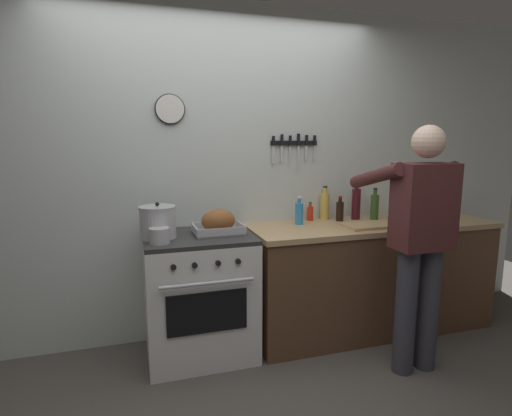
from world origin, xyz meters
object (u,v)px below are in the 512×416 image
Objects in this scene: person_cook at (420,234)px; bottle_cooking_oil at (325,206)px; roasting_pan at (218,223)px; bottle_soy_sauce at (340,211)px; stock_pot at (158,222)px; cutting_board at (368,226)px; saucepan at (159,236)px; bottle_hot_sauce at (310,213)px; bottle_dish_soap at (299,213)px; stove at (199,295)px; bottle_olive_oil at (375,206)px; bottle_wine_red at (356,203)px.

bottle_cooking_oil is (-0.26, 0.88, 0.07)m from person_cook.
roasting_pan is 1.07m from bottle_soy_sauce.
bottle_soy_sauce reaches higher than roasting_pan.
stock_pot reaches higher than cutting_board.
bottle_hot_sauce is (1.25, 0.41, 0.01)m from saucepan.
person_cook is 0.93m from bottle_dish_soap.
roasting_pan is 0.69m from bottle_dish_soap.
bottle_cooking_oil reaches higher than stove.
bottle_soy_sauce is at bearing 108.99° from cutting_board.
person_cook is (1.37, -0.63, 0.50)m from stove.
person_cook is 0.95m from bottle_hot_sauce.
bottle_soy_sauce is at bearing 176.38° from bottle_olive_oil.
saucepan is (-0.28, -0.16, 0.50)m from stove.
person_cook is at bearing -73.73° from bottle_cooking_oil.
person_cook reaches higher than saucepan.
bottle_wine_red is 0.18m from bottle_soy_sauce.
stock_pot is at bearing -173.89° from bottle_soy_sauce.
stove is 6.84× the size of saucepan.
person_cook is 10.69× the size of bottle_hot_sauce.
roasting_pan is 2.27× the size of bottle_hot_sauce.
bottle_cooking_oil reaches higher than bottle_olive_oil.
bottle_soy_sauce is at bearing -21.49° from bottle_hot_sauce.
stock_pot is (-1.64, 0.62, 0.06)m from person_cook.
saucepan is 0.46× the size of bottle_cooking_oil.
cutting_board is 1.61× the size of bottle_dish_soap.
bottle_soy_sauce is (-0.16, 0.78, 0.03)m from person_cook.
bottle_olive_oil is (1.52, 0.13, 0.56)m from stove.
stove is 4.03× the size of bottle_dish_soap.
stove is 1.13m from bottle_hot_sauce.
roasting_pan is (0.15, -0.00, 0.53)m from stove.
bottle_dish_soap is 0.84× the size of bottle_olive_oil.
bottle_hot_sauce is (-0.32, 0.36, 0.05)m from cutting_board.
cutting_board is 1.36× the size of bottle_olive_oil.
person_cook is at bearing -90.09° from bottle_wine_red.
stove is at bearing 30.57° from saucepan.
saucepan reaches higher than cutting_board.
cutting_board is at bearing -27.51° from bottle_dish_soap.
bottle_wine_red reaches higher than bottle_hot_sauce.
person_cook is at bearing -15.73° from saucepan.
bottle_hot_sauce is at bearing 33.46° from person_cook.
bottle_hot_sauce is at bearing -177.43° from bottle_cooking_oil.
saucepan is 1.68m from bottle_wine_red.
saucepan is at bearing 83.56° from person_cook.
person_cook is 6.63× the size of stock_pot.
roasting_pan is at bearing -163.36° from bottle_hot_sauce.
roasting_pan is at bearing -174.22° from bottle_olive_oil.
bottle_soy_sauce is (1.48, 0.32, 0.03)m from saucepan.
person_cook is at bearing -65.84° from bottle_hot_sauce.
person_cook is 5.03× the size of bottle_wine_red.
stove is 1.59m from person_cook.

